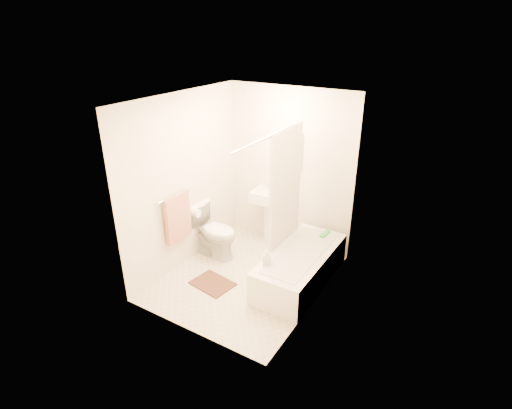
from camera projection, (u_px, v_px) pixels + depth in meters
The scene contains 17 objects.
floor at pixel (247, 277), 5.46m from camera, with size 2.40×2.40×0.00m, color beige.
ceiling at pixel (244, 99), 4.46m from camera, with size 2.40×2.40×0.00m, color white.
wall_back at pixel (289, 169), 5.89m from camera, with size 2.00×0.02×2.40m, color beige.
wall_left at pixel (184, 182), 5.43m from camera, with size 0.02×2.40×2.40m, color beige.
wall_right at pixel (320, 215), 4.49m from camera, with size 0.02×2.40×2.40m, color beige.
mirror at pixel (289, 150), 5.75m from camera, with size 0.40×0.03×0.55m, color white.
curtain_rod at pixel (272, 135), 4.56m from camera, with size 0.03×0.03×1.70m, color silver.
shower_curtain at pixel (286, 187), 5.20m from camera, with size 0.04×0.80×1.55m, color silver.
towel_bar at pixel (174, 195), 5.26m from camera, with size 0.02×0.02×0.60m, color silver.
towel at pixel (178, 218), 5.38m from camera, with size 0.06×0.45×0.66m, color #CC7266.
toilet_paper at pixel (196, 213), 5.70m from camera, with size 0.12×0.12×0.11m, color white.
toilet at pixel (213, 231), 5.86m from camera, with size 0.44×0.78×0.77m, color white.
sink at pixel (268, 214), 6.22m from camera, with size 0.47×0.38×0.92m, color white, non-canonical shape.
bathtub at pixel (300, 267), 5.29m from camera, with size 0.69×1.57×0.44m, color white, non-canonical shape.
bath_mat at pixel (213, 283), 5.31m from camera, with size 0.53×0.40×0.02m, color #4F241B.
soap_bottle at pixel (267, 257), 4.91m from camera, with size 0.09×0.10×0.21m, color silver.
scrub_brush at pixel (325, 234), 5.62m from camera, with size 0.07×0.22×0.04m, color #3FBD58.
Camera 1 is at (2.47, -3.82, 3.18)m, focal length 28.00 mm.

